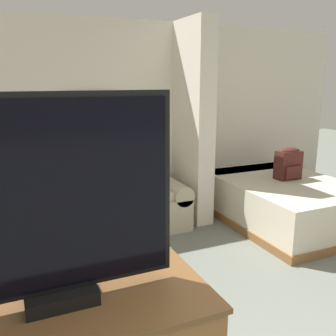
# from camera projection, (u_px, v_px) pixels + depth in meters

# --- Properties ---
(wall_back) EXTENTS (7.16, 0.16, 2.60)m
(wall_back) POSITION_uv_depth(u_px,v_px,m) (114.00, 123.00, 4.94)
(wall_back) COLOR silver
(wall_back) RESTS_ON ground_plane
(wall_partition_pillar) EXTENTS (0.24, 0.77, 2.60)m
(wall_partition_pillar) POSITION_uv_depth(u_px,v_px,m) (193.00, 123.00, 4.92)
(wall_partition_pillar) COLOR silver
(wall_partition_pillar) RESTS_ON ground_plane
(couch) EXTENTS (2.10, 0.84, 0.90)m
(couch) POSITION_uv_depth(u_px,v_px,m) (102.00, 207.00, 4.62)
(couch) COLOR #B7AD8E
(couch) RESTS_ON ground_plane
(coffee_table) EXTENTS (0.80, 0.42, 0.41)m
(coffee_table) POSITION_uv_depth(u_px,v_px,m) (118.00, 233.00, 3.73)
(coffee_table) COLOR brown
(coffee_table) RESTS_ON ground_plane
(tv) EXTENTS (0.80, 0.16, 0.71)m
(tv) POSITION_uv_depth(u_px,v_px,m) (54.00, 204.00, 1.21)
(tv) COLOR black
(tv) RESTS_ON tv_dresser
(bed) EXTENTS (1.48, 2.03, 0.57)m
(bed) POSITION_uv_depth(u_px,v_px,m) (282.00, 201.00, 4.95)
(bed) COLOR brown
(bed) RESTS_ON ground_plane
(backpack) EXTENTS (0.33, 0.21, 0.42)m
(backpack) POSITION_uv_depth(u_px,v_px,m) (288.00, 163.00, 4.91)
(backpack) COLOR #471E19
(backpack) RESTS_ON bed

